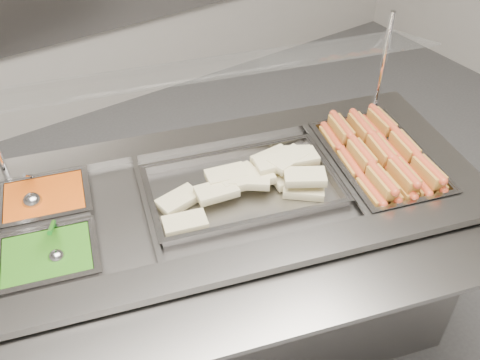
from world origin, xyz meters
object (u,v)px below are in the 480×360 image
pan_hotdogs (377,165)px  ladle (32,200)px  serving_spoon (56,252)px  sneeze_guard (208,71)px  steam_counter (229,267)px  pan_wraps (243,189)px

pan_hotdogs → ladle: 1.28m
pan_hotdogs → serving_spoon: 1.22m
sneeze_guard → serving_spoon: 0.78m
steam_counter → pan_wraps: bearing=-16.4°
pan_hotdogs → serving_spoon: bearing=170.5°
sneeze_guard → pan_wraps: (-0.00, -0.22, -0.38)m
steam_counter → ladle: bearing=152.8°
sneeze_guard → pan_wraps: sneeze_guard is taller
pan_wraps → sneeze_guard: bearing=88.9°
ladle → steam_counter: bearing=-27.2°
steam_counter → serving_spoon: serving_spoon is taller
steam_counter → serving_spoon: (-0.62, 0.03, 0.45)m
sneeze_guard → serving_spoon: bearing=-165.5°
steam_counter → pan_hotdogs: size_ratio=3.27×
ladle → pan_wraps: bearing=-26.3°
serving_spoon → steam_counter: bearing=-2.7°
pan_hotdogs → ladle: (-1.19, 0.48, 0.05)m
pan_wraps → serving_spoon: 0.67m
steam_counter → ladle: size_ratio=11.04×
serving_spoon → pan_wraps: bearing=-3.9°
steam_counter → sneeze_guard: sneeze_guard is taller
sneeze_guard → ladle: size_ratio=9.02×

